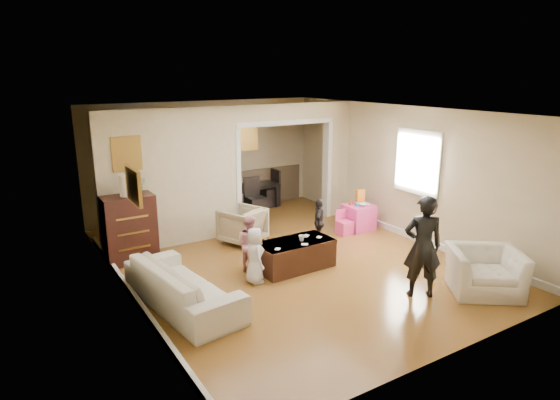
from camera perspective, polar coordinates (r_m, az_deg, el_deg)
floor at (r=8.52m, az=0.71°, el=-7.13°), size 7.00×7.00×0.00m
partition_left at (r=9.13m, az=-12.73°, el=2.55°), size 2.75×0.18×2.60m
partition_right at (r=10.97m, az=6.65°, el=4.87°), size 0.55×0.18×2.60m
partition_header at (r=10.03m, az=0.55°, el=10.51°), size 2.22×0.18×0.35m
window_pane at (r=9.51m, az=16.15°, el=4.35°), size 0.03×0.95×1.10m
framed_art_partition at (r=8.71m, az=-17.86°, el=5.29°), size 0.45×0.03×0.55m
framed_art_sofa_wall at (r=6.41m, az=-17.12°, el=1.60°), size 0.03×0.55×0.40m
framed_art_alcove at (r=11.52m, az=-3.85°, el=7.44°), size 0.45×0.03×0.55m
sofa at (r=6.96m, az=-11.54°, el=-9.92°), size 1.12×2.25×0.63m
armchair_back at (r=9.29m, az=-4.52°, el=-3.02°), size 0.98×0.99×0.69m
armchair_front at (r=7.84m, az=23.25°, el=-7.82°), size 1.35×1.32×0.66m
dresser at (r=8.66m, az=-17.53°, el=-3.32°), size 0.86×0.48×1.19m
table_lamp at (r=8.46m, az=-17.94°, el=1.66°), size 0.22×0.22×0.36m
potted_plant at (r=8.51m, az=-16.62°, el=1.63°), size 0.27×0.23×0.30m
coffee_table at (r=8.09m, az=1.78°, el=-6.54°), size 1.31×0.69×0.48m
coffee_cup at (r=8.00m, az=2.60°, el=-4.58°), size 0.11×0.11×0.10m
play_table at (r=10.17m, az=9.35°, el=-2.04°), size 0.56×0.56×0.53m
cereal_box at (r=10.21m, az=9.59°, el=0.43°), size 0.20×0.07×0.30m
cyan_cup at (r=9.99m, az=9.17°, el=-0.53°), size 0.08×0.08×0.08m
toy_block at (r=10.11m, az=8.46°, el=-0.41°), size 0.10×0.08×0.05m
play_bowl at (r=10.04m, az=10.08°, el=-0.58°), size 0.21×0.21×0.05m
dining_table at (r=11.47m, az=-4.49°, el=0.27°), size 1.84×1.22×0.60m
adult_person at (r=7.24m, az=16.70°, el=-5.36°), size 0.67×0.60×1.54m
child_kneel_a at (r=7.49m, az=-3.04°, el=-6.66°), size 0.35×0.48×0.90m
child_kneel_b at (r=7.91m, az=-3.66°, el=-5.22°), size 0.51×0.57×0.96m
child_toddler at (r=9.17m, az=4.69°, el=-2.63°), size 0.53×0.50×0.88m
craft_papers at (r=8.02m, az=2.71°, el=-4.89°), size 1.02×0.47×0.00m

